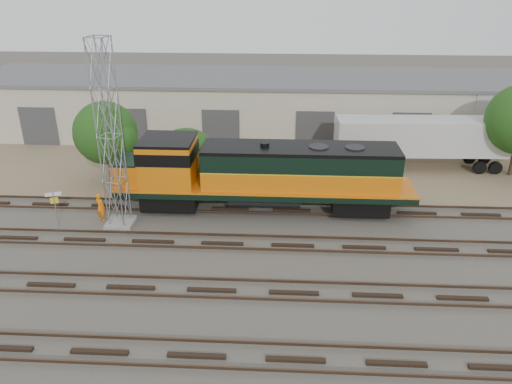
# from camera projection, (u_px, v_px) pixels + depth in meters

# --- Properties ---
(ground) EXTENTS (140.00, 140.00, 0.00)m
(ground) POSITION_uv_depth(u_px,v_px,m) (293.00, 261.00, 26.82)
(ground) COLOR #47423A
(ground) RESTS_ON ground
(dirt_strip) EXTENTS (80.00, 16.00, 0.02)m
(dirt_strip) POSITION_uv_depth(u_px,v_px,m) (291.00, 161.00, 40.46)
(dirt_strip) COLOR #726047
(dirt_strip) RESTS_ON ground
(tracks) EXTENTS (80.00, 20.40, 0.28)m
(tracks) POSITION_uv_depth(u_px,v_px,m) (294.00, 293.00, 24.06)
(tracks) COLOR black
(tracks) RESTS_ON ground
(warehouse) EXTENTS (58.40, 10.40, 5.30)m
(warehouse) POSITION_uv_depth(u_px,v_px,m) (291.00, 105.00, 46.63)
(warehouse) COLOR beige
(warehouse) RESTS_ON ground
(locomotive) EXTENTS (18.77, 3.29, 4.51)m
(locomotive) POSITION_uv_depth(u_px,v_px,m) (259.00, 174.00, 31.33)
(locomotive) COLOR black
(locomotive) RESTS_ON tracks
(signal_tower) EXTENTS (1.64, 1.64, 11.10)m
(signal_tower) POSITION_uv_depth(u_px,v_px,m) (110.00, 140.00, 28.46)
(signal_tower) COLOR gray
(signal_tower) RESTS_ON ground
(sign_post) EXTENTS (0.89, 0.34, 2.27)m
(sign_post) POSITION_uv_depth(u_px,v_px,m) (55.00, 202.00, 29.79)
(sign_post) COLOR gray
(sign_post) RESTS_ON ground
(worker) EXTENTS (0.80, 0.70, 1.84)m
(worker) POSITION_uv_depth(u_px,v_px,m) (100.00, 207.00, 30.71)
(worker) COLOR orange
(worker) RESTS_ON ground
(semi_trailer) EXTENTS (12.91, 3.00, 3.95)m
(semi_trailer) POSITION_uv_depth(u_px,v_px,m) (424.00, 138.00, 38.12)
(semi_trailer) COLOR #BCBCBC
(semi_trailer) RESTS_ON ground
(tree_west) EXTENTS (4.74, 4.51, 5.90)m
(tree_west) POSITION_uv_depth(u_px,v_px,m) (108.00, 135.00, 35.37)
(tree_west) COLOR #382619
(tree_west) RESTS_ON ground
(tree_mid) EXTENTS (4.83, 4.60, 4.60)m
(tree_mid) POSITION_uv_depth(u_px,v_px,m) (189.00, 163.00, 34.82)
(tree_mid) COLOR #382619
(tree_mid) RESTS_ON ground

